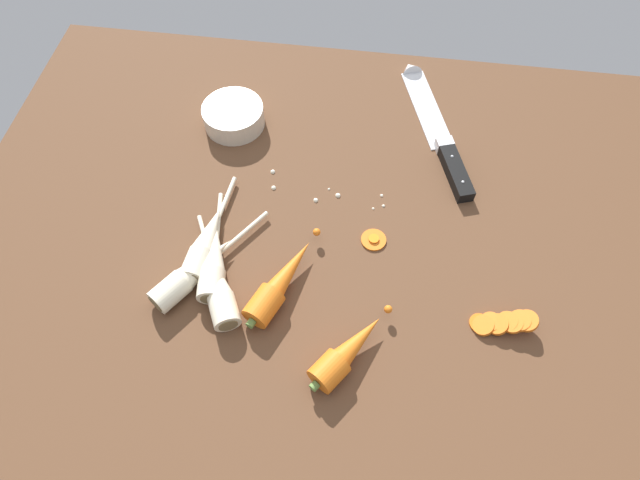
# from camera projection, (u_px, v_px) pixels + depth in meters

# --- Properties ---
(ground_plane) EXTENTS (1.20, 0.90, 0.04)m
(ground_plane) POSITION_uv_depth(u_px,v_px,m) (322.00, 241.00, 0.88)
(ground_plane) COLOR brown
(chefs_knife) EXTENTS (0.14, 0.34, 0.04)m
(chefs_knife) POSITION_uv_depth(u_px,v_px,m) (434.00, 123.00, 0.98)
(chefs_knife) COLOR silver
(chefs_knife) RESTS_ON ground_plane
(whole_carrot) EXTENTS (0.10, 0.18, 0.04)m
(whole_carrot) POSITION_uv_depth(u_px,v_px,m) (280.00, 283.00, 0.79)
(whole_carrot) COLOR orange
(whole_carrot) RESTS_ON ground_plane
(whole_carrot_second) EXTENTS (0.11, 0.14, 0.04)m
(whole_carrot_second) POSITION_uv_depth(u_px,v_px,m) (347.00, 352.00, 0.74)
(whole_carrot_second) COLOR orange
(whole_carrot_second) RESTS_ON ground_plane
(parsnip_front) EXTENTS (0.06, 0.20, 0.04)m
(parsnip_front) POSITION_uv_depth(u_px,v_px,m) (213.00, 261.00, 0.81)
(parsnip_front) COLOR beige
(parsnip_front) RESTS_ON ground_plane
(parsnip_mid_left) EXTENTS (0.15, 0.20, 0.04)m
(parsnip_mid_left) POSITION_uv_depth(u_px,v_px,m) (194.00, 271.00, 0.81)
(parsnip_mid_left) COLOR beige
(parsnip_mid_left) RESTS_ON ground_plane
(parsnip_mid_right) EXTENTS (0.11, 0.19, 0.04)m
(parsnip_mid_right) POSITION_uv_depth(u_px,v_px,m) (218.00, 286.00, 0.79)
(parsnip_mid_right) COLOR beige
(parsnip_mid_right) RESTS_ON ground_plane
(parsnip_back) EXTENTS (0.05, 0.20, 0.04)m
(parsnip_back) POSITION_uv_depth(u_px,v_px,m) (206.00, 242.00, 0.83)
(parsnip_back) COLOR beige
(parsnip_back) RESTS_ON ground_plane
(carrot_slice_stack) EXTENTS (0.09, 0.04, 0.03)m
(carrot_slice_stack) POSITION_uv_depth(u_px,v_px,m) (503.00, 323.00, 0.77)
(carrot_slice_stack) COLOR orange
(carrot_slice_stack) RESTS_ON ground_plane
(carrot_slice_stray_near) EXTENTS (0.04, 0.04, 0.01)m
(carrot_slice_stray_near) POSITION_uv_depth(u_px,v_px,m) (373.00, 242.00, 0.85)
(carrot_slice_stray_near) COLOR orange
(carrot_slice_stray_near) RESTS_ON ground_plane
(prep_bowl) EXTENTS (0.11, 0.11, 0.04)m
(prep_bowl) POSITION_uv_depth(u_px,v_px,m) (234.00, 116.00, 0.97)
(prep_bowl) COLOR beige
(prep_bowl) RESTS_ON ground_plane
(mince_crumbs) EXTENTS (0.20, 0.06, 0.01)m
(mince_crumbs) POSITION_uv_depth(u_px,v_px,m) (314.00, 190.00, 0.90)
(mince_crumbs) COLOR silver
(mince_crumbs) RESTS_ON ground_plane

